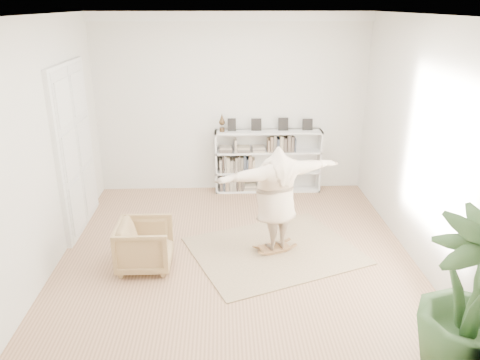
{
  "coord_description": "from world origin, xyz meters",
  "views": [
    {
      "loc": [
        -0.19,
        -6.41,
        3.75
      ],
      "look_at": [
        0.07,
        0.4,
        1.16
      ],
      "focal_mm": 35.0,
      "sensor_mm": 36.0,
      "label": 1
    }
  ],
  "objects_px": {
    "armchair": "(145,245)",
    "person": "(276,196)",
    "bookshelf": "(268,162)",
    "houseplant": "(472,302)",
    "rocker_board": "(275,248)"
  },
  "relations": [
    {
      "from": "bookshelf",
      "to": "person",
      "type": "xyz_separation_m",
      "value": [
        -0.12,
        -2.63,
        0.32
      ]
    },
    {
      "from": "bookshelf",
      "to": "person",
      "type": "relative_size",
      "value": 1.06
    },
    {
      "from": "bookshelf",
      "to": "houseplant",
      "type": "relative_size",
      "value": 1.18
    },
    {
      "from": "person",
      "to": "houseplant",
      "type": "xyz_separation_m",
      "value": [
        1.68,
        -2.74,
        -0.03
      ]
    },
    {
      "from": "person",
      "to": "bookshelf",
      "type": "bearing_deg",
      "value": -114.43
    },
    {
      "from": "armchair",
      "to": "person",
      "type": "xyz_separation_m",
      "value": [
        1.99,
        0.39,
        0.59
      ]
    },
    {
      "from": "rocker_board",
      "to": "houseplant",
      "type": "distance_m",
      "value": 3.33
    },
    {
      "from": "rocker_board",
      "to": "person",
      "type": "height_order",
      "value": "person"
    },
    {
      "from": "person",
      "to": "houseplant",
      "type": "height_order",
      "value": "houseplant"
    },
    {
      "from": "bookshelf",
      "to": "armchair",
      "type": "bearing_deg",
      "value": -125.03
    },
    {
      "from": "houseplant",
      "to": "bookshelf",
      "type": "bearing_deg",
      "value": 106.17
    },
    {
      "from": "bookshelf",
      "to": "houseplant",
      "type": "bearing_deg",
      "value": -73.83
    },
    {
      "from": "bookshelf",
      "to": "person",
      "type": "distance_m",
      "value": 2.65
    },
    {
      "from": "armchair",
      "to": "person",
      "type": "distance_m",
      "value": 2.11
    },
    {
      "from": "armchair",
      "to": "person",
      "type": "height_order",
      "value": "person"
    }
  ]
}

